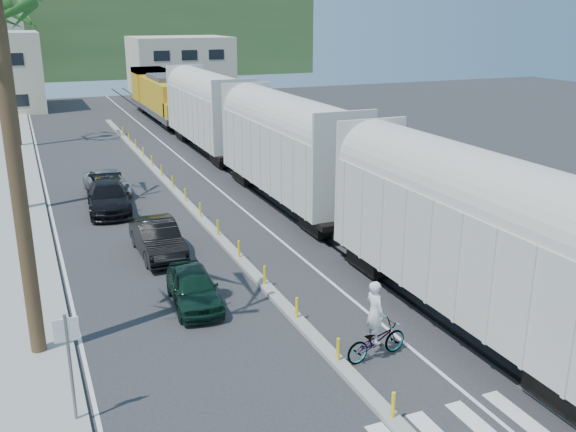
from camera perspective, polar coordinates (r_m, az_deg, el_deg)
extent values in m
plane|color=#28282B|center=(17.78, 7.49, -15.98)|extent=(140.00, 140.00, 0.00)
cube|color=gray|center=(38.91, -23.14, 1.68)|extent=(3.00, 90.00, 0.15)
cube|color=black|center=(43.52, -6.17, 4.51)|extent=(0.12, 100.00, 0.06)
cube|color=black|center=(43.93, -4.36, 4.69)|extent=(0.12, 100.00, 0.06)
cube|color=gray|center=(34.95, -9.07, 1.21)|extent=(0.45, 60.00, 0.15)
cylinder|color=yellow|center=(16.80, 9.33, -16.24)|extent=(0.10, 0.10, 0.70)
cylinder|color=yellow|center=(19.00, 4.48, -11.73)|extent=(0.10, 0.10, 0.70)
cylinder|color=yellow|center=(21.41, 0.79, -8.13)|extent=(0.10, 0.10, 0.70)
cylinder|color=yellow|center=(23.94, -2.09, -5.26)|extent=(0.10, 0.10, 0.70)
cylinder|color=yellow|center=(26.58, -4.38, -2.93)|extent=(0.10, 0.10, 0.70)
cylinder|color=yellow|center=(29.28, -6.25, -1.03)|extent=(0.10, 0.10, 0.70)
cylinder|color=yellow|center=(32.04, -7.80, 0.56)|extent=(0.10, 0.10, 0.70)
cylinder|color=yellow|center=(34.83, -9.11, 1.88)|extent=(0.10, 0.10, 0.70)
cylinder|color=yellow|center=(37.66, -10.22, 3.01)|extent=(0.10, 0.10, 0.70)
cylinder|color=yellow|center=(40.51, -11.17, 3.98)|extent=(0.10, 0.10, 0.70)
cylinder|color=yellow|center=(43.39, -12.01, 4.82)|extent=(0.10, 0.10, 0.70)
cylinder|color=yellow|center=(46.28, -12.74, 5.56)|extent=(0.10, 0.10, 0.70)
cylinder|color=yellow|center=(49.18, -13.38, 6.21)|extent=(0.10, 0.10, 0.70)
cylinder|color=yellow|center=(52.09, -13.96, 6.78)|extent=(0.10, 0.10, 0.70)
cylinder|color=yellow|center=(55.01, -14.47, 7.30)|extent=(0.10, 0.10, 0.70)
cube|color=silver|center=(38.93, -20.64, 1.87)|extent=(0.12, 90.00, 0.01)
cube|color=silver|center=(40.24, -7.35, 3.36)|extent=(0.12, 90.00, 0.01)
cube|color=beige|center=(21.23, 15.78, -2.61)|extent=(3.00, 12.88, 3.40)
cylinder|color=beige|center=(20.72, 16.17, 1.81)|extent=(2.90, 12.58, 2.90)
cube|color=black|center=(22.06, 15.31, -7.99)|extent=(2.60, 12.88, 1.00)
cube|color=beige|center=(33.75, -0.06, 5.45)|extent=(3.00, 12.88, 3.40)
cylinder|color=beige|center=(33.43, -0.06, 8.30)|extent=(2.90, 12.58, 2.90)
cube|color=black|center=(34.27, -0.06, 1.85)|extent=(2.60, 12.88, 1.00)
cube|color=beige|center=(47.72, -7.12, 8.89)|extent=(3.00, 12.88, 3.40)
cylinder|color=beige|center=(47.49, -7.19, 10.92)|extent=(2.90, 12.58, 2.90)
cube|color=black|center=(48.09, -7.02, 6.30)|extent=(2.60, 12.88, 1.00)
cube|color=#4C4C4F|center=(63.35, -11.10, 9.32)|extent=(3.00, 17.00, 0.50)
cube|color=gold|center=(62.18, -10.98, 10.62)|extent=(2.70, 12.24, 2.60)
cube|color=gold|center=(68.76, -12.22, 11.43)|extent=(3.00, 3.74, 3.20)
cube|color=black|center=(63.43, -11.06, 8.78)|extent=(2.60, 13.60, 0.90)
cylinder|color=brown|center=(19.16, -22.99, 3.24)|extent=(0.44, 0.44, 11.00)
cylinder|color=brown|center=(35.00, -23.73, 8.25)|extent=(0.44, 0.44, 10.00)
cylinder|color=brown|center=(52.81, -23.54, 12.04)|extent=(0.44, 0.44, 12.00)
cylinder|color=slate|center=(16.85, -18.74, -12.89)|extent=(0.08, 0.08, 3.00)
cube|color=silver|center=(16.34, -19.12, -9.55)|extent=(0.60, 0.04, 0.60)
cube|color=#B6AC90|center=(85.23, -9.56, 13.10)|extent=(12.00, 10.00, 7.00)
cube|color=#385628|center=(113.00, -19.49, 14.68)|extent=(80.00, 20.00, 12.00)
imported|color=black|center=(22.73, -8.39, -6.29)|extent=(2.08, 4.08, 1.32)
imported|color=black|center=(27.54, -11.54, -1.93)|extent=(1.77, 4.65, 1.51)
imported|color=black|center=(34.32, -15.67, 1.62)|extent=(2.87, 5.43, 1.48)
imported|color=#AEB0B3|center=(37.69, -15.78, 2.86)|extent=(2.50, 4.79, 1.28)
imported|color=#9EA0A5|center=(19.47, 7.85, -10.92)|extent=(1.33, 2.30, 1.10)
imported|color=silver|center=(18.98, 7.71, -8.44)|extent=(0.83, 0.66, 1.92)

